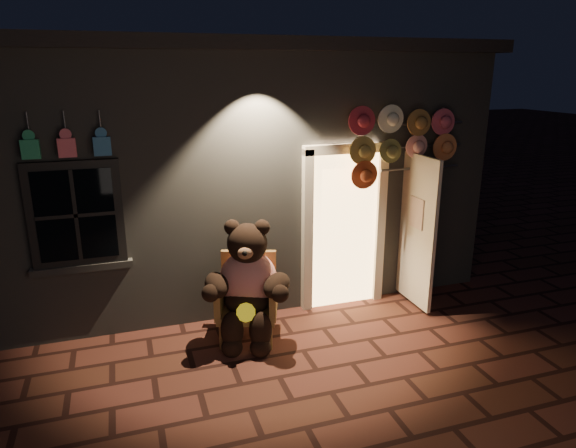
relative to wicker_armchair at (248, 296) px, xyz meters
name	(u,v)px	position (x,y,z in m)	size (l,w,h in m)	color
ground	(279,377)	(0.09, -0.99, -0.50)	(60.00, 60.00, 0.00)	#592A22
shop_building	(208,154)	(0.09, 3.00, 1.23)	(7.30, 5.95, 3.51)	slate
wicker_armchair	(248,296)	(0.00, 0.00, 0.00)	(0.84, 0.81, 1.01)	#9B6B3C
teddy_bear	(248,284)	(-0.03, -0.13, 0.21)	(1.03, 0.96, 1.49)	red
hat_rack	(403,142)	(2.14, 0.29, 1.70)	(1.63, 0.22, 2.63)	#59595E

